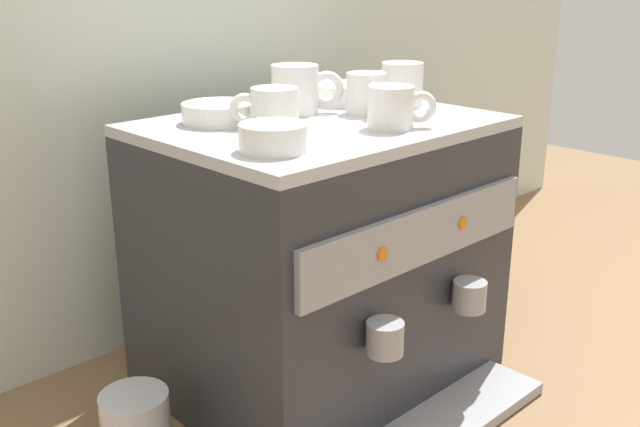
% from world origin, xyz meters
% --- Properties ---
extents(ground_plane, '(4.00, 4.00, 0.00)m').
position_xyz_m(ground_plane, '(0.00, 0.00, 0.00)').
color(ground_plane, brown).
extents(tiled_backsplash_wall, '(2.80, 0.03, 1.14)m').
position_xyz_m(tiled_backsplash_wall, '(0.00, 0.36, 0.57)').
color(tiled_backsplash_wall, silver).
rests_on(tiled_backsplash_wall, ground_plane).
extents(espresso_machine, '(0.55, 0.54, 0.48)m').
position_xyz_m(espresso_machine, '(0.00, -0.00, 0.24)').
color(espresso_machine, '#2D2D33').
rests_on(espresso_machine, ground_plane).
extents(ceramic_cup_0, '(0.11, 0.10, 0.08)m').
position_xyz_m(ceramic_cup_0, '(0.02, 0.07, 0.52)').
color(ceramic_cup_0, white).
rests_on(ceramic_cup_0, espresso_machine).
extents(ceramic_cup_1, '(0.10, 0.09, 0.07)m').
position_xyz_m(ceramic_cup_1, '(0.04, -0.13, 0.51)').
color(ceramic_cup_1, white).
rests_on(ceramic_cup_1, espresso_machine).
extents(ceramic_cup_2, '(0.08, 0.10, 0.07)m').
position_xyz_m(ceramic_cup_2, '(0.10, -0.01, 0.51)').
color(ceramic_cup_2, white).
rests_on(ceramic_cup_2, espresso_machine).
extents(ceramic_cup_3, '(0.10, 0.09, 0.06)m').
position_xyz_m(ceramic_cup_3, '(-0.10, -0.00, 0.51)').
color(ceramic_cup_3, white).
rests_on(ceramic_cup_3, espresso_machine).
extents(ceramic_cup_4, '(0.12, 0.08, 0.08)m').
position_xyz_m(ceramic_cup_4, '(0.19, -0.01, 0.52)').
color(ceramic_cup_4, white).
rests_on(ceramic_cup_4, espresso_machine).
extents(ceramic_bowl_0, '(0.12, 0.12, 0.03)m').
position_xyz_m(ceramic_bowl_0, '(-0.13, 0.10, 0.49)').
color(ceramic_bowl_0, white).
rests_on(ceramic_bowl_0, espresso_machine).
extents(ceramic_bowl_1, '(0.12, 0.12, 0.04)m').
position_xyz_m(ceramic_bowl_1, '(0.14, 0.09, 0.50)').
color(ceramic_bowl_1, white).
rests_on(ceramic_bowl_1, espresso_machine).
extents(ceramic_bowl_2, '(0.10, 0.10, 0.04)m').
position_xyz_m(ceramic_bowl_2, '(-0.20, -0.11, 0.50)').
color(ceramic_bowl_2, white).
rests_on(ceramic_bowl_2, espresso_machine).
extents(coffee_grinder, '(0.15, 0.15, 0.41)m').
position_xyz_m(coffee_grinder, '(0.51, 0.03, 0.20)').
color(coffee_grinder, '#333338').
rests_on(coffee_grinder, ground_plane).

